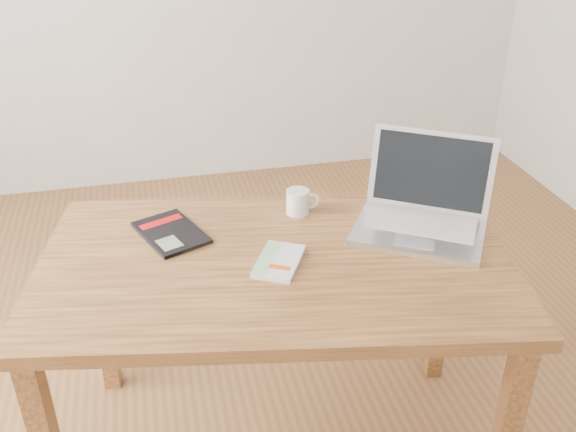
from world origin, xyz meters
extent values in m
plane|color=brown|center=(0.00, 0.00, 0.00)|extent=(4.00, 4.00, 0.00)
cube|color=brown|center=(0.01, -0.17, 0.73)|extent=(1.44, 0.99, 0.04)
cube|color=brown|center=(-0.53, 0.26, 0.35)|extent=(0.07, 0.07, 0.71)
cube|color=brown|center=(0.67, 0.04, 0.35)|extent=(0.07, 0.07, 0.71)
cube|color=silver|center=(0.02, -0.19, 0.76)|extent=(0.18, 0.21, 0.01)
cube|color=white|center=(0.02, -0.19, 0.76)|extent=(0.18, 0.21, 0.02)
cube|color=#82B377|center=(-0.02, -0.17, 0.77)|extent=(0.12, 0.17, 0.00)
cube|color=#CD450E|center=(0.01, -0.23, 0.77)|extent=(0.06, 0.04, 0.00)
cube|color=black|center=(-0.26, 0.04, 0.76)|extent=(0.23, 0.28, 0.01)
cube|color=#AB0C0F|center=(-0.29, 0.10, 0.76)|extent=(0.14, 0.08, 0.00)
cube|color=gray|center=(-0.27, -0.03, 0.76)|extent=(0.08, 0.09, 0.00)
cube|color=silver|center=(0.45, -0.13, 0.76)|extent=(0.46, 0.42, 0.02)
cube|color=silver|center=(0.47, -0.11, 0.77)|extent=(0.35, 0.29, 0.00)
cube|color=#BCBCC1|center=(0.41, -0.20, 0.77)|extent=(0.13, 0.11, 0.00)
cube|color=silver|center=(0.54, 0.00, 0.89)|extent=(0.35, 0.26, 0.25)
cube|color=black|center=(0.54, 0.00, 0.89)|extent=(0.31, 0.23, 0.22)
cylinder|color=white|center=(0.14, 0.08, 0.79)|extent=(0.07, 0.07, 0.08)
cylinder|color=black|center=(0.14, 0.08, 0.82)|extent=(0.06, 0.06, 0.01)
torus|color=white|center=(0.18, 0.08, 0.79)|extent=(0.05, 0.02, 0.05)
camera|label=1|loc=(-0.30, -1.64, 1.74)|focal=40.00mm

